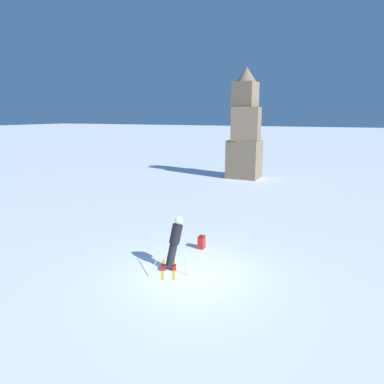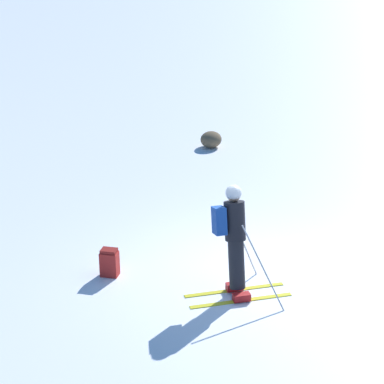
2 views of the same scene
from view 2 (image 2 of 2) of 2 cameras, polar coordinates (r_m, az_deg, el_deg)
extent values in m
plane|color=white|center=(11.41, 4.84, -7.06)|extent=(300.00, 300.00, 0.00)
cube|color=yellow|center=(10.51, 4.41, -9.61)|extent=(0.89, 1.55, 0.01)
cube|color=yellow|center=(10.80, 3.79, -8.69)|extent=(0.89, 1.55, 0.01)
cube|color=#B21919|center=(10.48, 4.42, -9.30)|extent=(0.26, 0.31, 0.12)
cube|color=#B21919|center=(10.77, 3.80, -8.38)|extent=(0.26, 0.31, 0.12)
cylinder|color=black|center=(10.50, 3.98, -6.41)|extent=(0.49, 0.43, 0.84)
cylinder|color=black|center=(10.33, 3.82, -2.58)|extent=(0.57, 0.52, 0.69)
sphere|color=tan|center=(10.25, 3.72, -0.24)|extent=(0.34, 0.33, 0.27)
sphere|color=silver|center=(10.25, 3.72, -0.08)|extent=(0.40, 0.38, 0.31)
cube|color=#194293|center=(10.25, 2.43, -2.55)|extent=(0.41, 0.33, 0.49)
cylinder|color=#B7B7BC|center=(10.21, 6.33, -6.71)|extent=(0.38, 0.78, 1.25)
cylinder|color=#B7B7BC|center=(10.94, 4.76, -4.97)|extent=(0.41, 0.40, 1.16)
cube|color=#AD231E|center=(11.24, -7.34, -6.36)|extent=(0.23, 0.31, 0.44)
cube|color=maroon|center=(11.13, -7.40, -5.21)|extent=(0.21, 0.28, 0.06)
ellipsoid|color=brown|center=(18.44, 1.71, 4.69)|extent=(0.71, 0.60, 0.46)
camera|label=1|loc=(17.22, 45.69, 13.90)|focal=35.00mm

